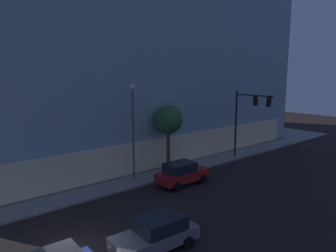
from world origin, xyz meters
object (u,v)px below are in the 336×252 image
Objects in this scene: modern_building at (101,59)px; traffic_light_far_corner at (248,112)px; street_lamp_sidewalk at (133,121)px; sidewalk_tree at (168,120)px; car_red at (182,173)px; car_grey at (157,233)px.

traffic_light_far_corner is at bearing -71.50° from modern_building.
modern_building reaches higher than street_lamp_sidewalk.
sidewalk_tree reaches higher than car_red.
modern_building is at bearing 82.21° from sidewalk_tree.
traffic_light_far_corner is 1.52× the size of car_grey.
modern_building is 8.53× the size of car_grey.
street_lamp_sidewalk reaches higher than sidewalk_tree.
car_grey is at bearing -140.05° from car_red.
modern_building is 21.60m from car_red.
street_lamp_sidewalk is (-12.10, 2.00, 0.05)m from traffic_light_far_corner.
traffic_light_far_corner reaches higher than car_red.
car_red is at bearing -100.19° from modern_building.
traffic_light_far_corner is at bearing 5.40° from car_red.
modern_building is 19.96m from traffic_light_far_corner.
traffic_light_far_corner is 8.60m from sidewalk_tree.
street_lamp_sidewalk is at bearing -175.73° from sidewalk_tree.
sidewalk_tree is 1.34× the size of car_red.
sidewalk_tree is (3.83, 0.29, -0.38)m from street_lamp_sidewalk.
street_lamp_sidewalk is 10.84m from car_grey.
modern_building is at bearing 79.81° from car_red.
street_lamp_sidewalk is 1.73× the size of car_grey.
car_red is at bearing -48.55° from street_lamp_sidewalk.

